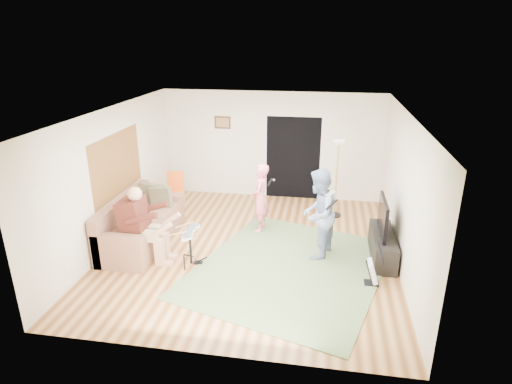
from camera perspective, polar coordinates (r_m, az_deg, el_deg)
floor at (r=8.52m, az=-0.66°, el=-7.62°), size 6.00×6.00×0.00m
walls at (r=7.97m, az=-0.70°, el=0.97°), size 5.50×6.00×2.70m
ceiling at (r=7.63m, az=-0.75°, el=10.57°), size 6.00×6.00×0.00m
window_blinds at (r=8.97m, az=-18.05°, el=3.50°), size 0.00×2.05×2.05m
doorway at (r=10.83m, az=4.96°, el=4.50°), size 2.10×0.00×2.10m
picture_frame at (r=10.91m, az=-4.49°, el=9.23°), size 0.42×0.03×0.32m
area_rug at (r=7.90m, az=4.54°, el=-10.03°), size 4.04×4.43×0.02m
sofa at (r=8.98m, az=-15.44°, el=-4.65°), size 0.96×2.33×0.94m
drummer at (r=8.17m, az=-14.60°, el=-5.23°), size 0.94×0.52×1.44m
drum_kit at (r=7.99m, az=-8.73°, el=-7.48°), size 0.37×0.66×0.68m
singer at (r=9.03m, az=0.59°, el=-0.79°), size 0.37×0.55×1.48m
microphone at (r=8.87m, az=1.88°, el=1.33°), size 0.06×0.06×0.24m
guitarist at (r=8.00m, az=8.26°, el=-2.95°), size 0.86×0.99×1.72m
guitar_held at (r=7.88m, az=9.83°, el=-0.96°), size 0.32×0.60×0.26m
guitar_spare at (r=7.56m, az=15.34°, el=-10.15°), size 0.32×0.28×0.87m
torchiere_lamp at (r=9.77m, az=10.79°, el=3.53°), size 0.32×0.32×1.79m
dining_chair at (r=10.33m, az=-10.58°, el=-0.76°), size 0.49×0.51×0.94m
tv_cabinet at (r=8.44m, az=16.50°, el=-6.92°), size 0.40×1.40×0.50m
television at (r=8.18m, az=16.57°, el=-3.16°), size 0.06×0.99×0.66m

